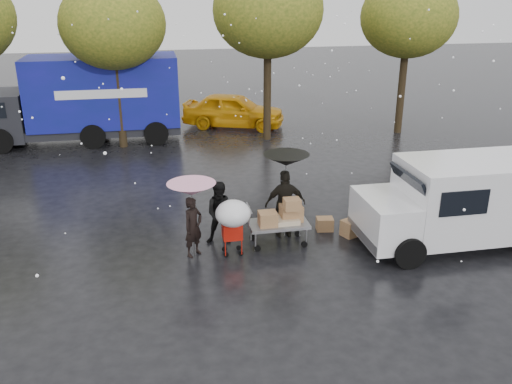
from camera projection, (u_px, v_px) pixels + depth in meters
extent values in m
plane|color=black|center=(254.00, 248.00, 13.62)|extent=(90.00, 90.00, 0.00)
imported|color=black|center=(193.00, 227.00, 13.01)|extent=(0.65, 0.62, 1.50)
imported|color=black|center=(221.00, 213.00, 13.60)|extent=(0.89, 0.75, 1.65)
imported|color=black|center=(285.00, 204.00, 13.96)|extent=(1.07, 0.47, 1.81)
cylinder|color=#4C4C4C|center=(193.00, 223.00, 12.97)|extent=(0.02, 0.02, 1.72)
cone|color=pink|center=(192.00, 189.00, 12.67)|extent=(1.16, 1.16, 0.30)
sphere|color=#4C4C4C|center=(191.00, 188.00, 12.65)|extent=(0.06, 0.06, 0.06)
cylinder|color=#4C4C4C|center=(285.00, 199.00, 13.91)|extent=(0.02, 0.02, 2.10)
cone|color=black|center=(286.00, 160.00, 13.53)|extent=(1.18, 1.18, 0.30)
sphere|color=#4C4C4C|center=(286.00, 159.00, 13.52)|extent=(0.06, 0.06, 0.06)
cube|color=slate|center=(278.00, 224.00, 13.65)|extent=(1.50, 0.80, 0.08)
cylinder|color=slate|center=(249.00, 217.00, 13.42)|extent=(0.04, 0.04, 0.60)
cube|color=brown|center=(291.00, 213.00, 13.71)|extent=(0.55, 0.45, 0.40)
cube|color=brown|center=(268.00, 219.00, 13.42)|extent=(0.45, 0.40, 0.35)
cube|color=brown|center=(292.00, 204.00, 13.35)|extent=(0.40, 0.35, 0.28)
cube|color=tan|center=(280.00, 220.00, 13.62)|extent=(0.90, 0.55, 0.12)
cylinder|color=black|center=(258.00, 248.00, 13.41)|extent=(0.16, 0.05, 0.16)
cylinder|color=black|center=(253.00, 237.00, 14.00)|extent=(0.16, 0.05, 0.16)
cylinder|color=black|center=(304.00, 244.00, 13.63)|extent=(0.16, 0.05, 0.16)
cylinder|color=black|center=(298.00, 234.00, 14.22)|extent=(0.16, 0.05, 0.16)
cube|color=#BB160A|center=(232.00, 229.00, 13.11)|extent=(0.47, 0.41, 0.45)
cylinder|color=#BB160A|center=(233.00, 219.00, 12.81)|extent=(0.42, 0.02, 0.02)
cylinder|color=#4C4C4C|center=(233.00, 221.00, 12.83)|extent=(0.02, 0.02, 0.60)
ellipsoid|color=white|center=(233.00, 213.00, 12.76)|extent=(0.84, 0.84, 0.63)
cylinder|color=black|center=(226.00, 255.00, 13.15)|extent=(0.12, 0.04, 0.12)
cylinder|color=black|center=(224.00, 249.00, 13.44)|extent=(0.12, 0.04, 0.12)
cylinder|color=black|center=(241.00, 253.00, 13.21)|extent=(0.12, 0.04, 0.12)
cylinder|color=black|center=(239.00, 248.00, 13.50)|extent=(0.12, 0.04, 0.12)
cube|color=white|center=(477.00, 196.00, 13.52)|extent=(3.80, 2.00, 1.90)
cube|color=white|center=(386.00, 218.00, 13.23)|extent=(1.20, 1.95, 1.10)
cube|color=black|center=(410.00, 184.00, 13.02)|extent=(0.37, 1.70, 0.67)
cube|color=slate|center=(363.00, 235.00, 13.27)|extent=(0.12, 1.90, 0.25)
cylinder|color=black|center=(409.00, 253.00, 12.56)|extent=(0.76, 0.28, 0.76)
cylinder|color=black|center=(377.00, 220.00, 14.30)|extent=(0.76, 0.28, 0.76)
cylinder|color=black|center=(489.00, 211.00, 14.90)|extent=(0.76, 0.28, 0.76)
cube|color=navy|center=(104.00, 91.00, 22.29)|extent=(6.00, 2.50, 2.80)
cube|color=black|center=(83.00, 129.00, 22.67)|extent=(8.00, 2.30, 0.35)
cube|color=white|center=(101.00, 94.00, 21.10)|extent=(3.50, 0.03, 0.35)
cylinder|color=black|center=(0.00, 141.00, 21.09)|extent=(1.00, 0.30, 1.00)
cylinder|color=black|center=(13.00, 127.00, 23.20)|extent=(1.00, 0.30, 1.00)
cylinder|color=black|center=(156.00, 133.00, 22.17)|extent=(1.00, 0.30, 1.00)
cylinder|color=black|center=(155.00, 120.00, 24.28)|extent=(1.00, 0.30, 1.00)
cube|color=brown|center=(351.00, 228.00, 14.23)|extent=(0.59, 0.54, 0.43)
cube|color=brown|center=(325.00, 224.00, 14.57)|extent=(0.48, 0.40, 0.34)
imported|color=orange|center=(234.00, 110.00, 24.91)|extent=(4.98, 3.40, 1.58)
cylinder|color=black|center=(119.00, 92.00, 21.35)|extent=(0.32, 0.32, 4.48)
ellipsoid|color=#375016|center=(113.00, 24.00, 20.43)|extent=(4.00, 4.00, 3.40)
cylinder|color=black|center=(267.00, 81.00, 22.35)|extent=(0.32, 0.32, 4.90)
ellipsoid|color=#375016|center=(268.00, 10.00, 21.35)|extent=(4.40, 4.40, 3.74)
cylinder|color=black|center=(402.00, 80.00, 23.48)|extent=(0.32, 0.32, 4.62)
ellipsoid|color=#375016|center=(408.00, 16.00, 22.53)|extent=(4.00, 4.00, 3.40)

